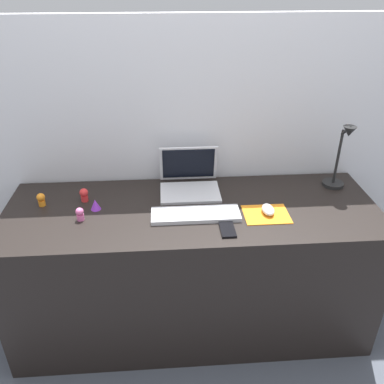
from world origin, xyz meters
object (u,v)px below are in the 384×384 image
(cell_phone, at_px, (227,229))
(toy_figurine_orange, at_px, (41,199))
(laptop, at_px, (189,179))
(mouse, at_px, (268,210))
(keyboard, at_px, (196,215))
(toy_figurine_pink, at_px, (80,214))
(toy_figurine_red, at_px, (84,194))
(toy_figurine_purple, at_px, (95,204))
(desk_lamp, at_px, (340,159))

(cell_phone, relative_size, toy_figurine_orange, 1.95)
(laptop, distance_m, mouse, 0.44)
(keyboard, xyz_separation_m, toy_figurine_pink, (-0.53, 0.01, 0.02))
(cell_phone, bearing_deg, toy_figurine_pink, 168.17)
(keyboard, relative_size, toy_figurine_red, 6.04)
(keyboard, distance_m, mouse, 0.34)
(mouse, bearing_deg, toy_figurine_pink, 179.38)
(toy_figurine_pink, bearing_deg, cell_phone, -11.09)
(cell_phone, distance_m, toy_figurine_pink, 0.67)
(mouse, relative_size, toy_figurine_red, 1.42)
(cell_phone, distance_m, toy_figurine_purple, 0.64)
(desk_lamp, distance_m, toy_figurine_red, 1.29)
(toy_figurine_purple, bearing_deg, toy_figurine_pink, -123.26)
(desk_lamp, xyz_separation_m, toy_figurine_red, (-1.28, -0.04, -0.13))
(mouse, distance_m, toy_figurine_purple, 0.81)
(keyboard, height_order, mouse, mouse)
(mouse, bearing_deg, laptop, 142.72)
(toy_figurine_red, bearing_deg, desk_lamp, 1.86)
(mouse, bearing_deg, toy_figurine_purple, 173.21)
(cell_phone, xyz_separation_m, toy_figurine_orange, (-0.86, 0.27, 0.03))
(mouse, relative_size, cell_phone, 0.75)
(mouse, xyz_separation_m, toy_figurine_orange, (-1.07, 0.15, 0.01))
(laptop, relative_size, cell_phone, 2.34)
(toy_figurine_orange, bearing_deg, cell_phone, -17.37)
(toy_figurine_red, bearing_deg, toy_figurine_orange, -171.81)
(toy_figurine_red, distance_m, toy_figurine_purple, 0.11)
(laptop, xyz_separation_m, cell_phone, (0.14, -0.39, -0.05))
(desk_lamp, height_order, toy_figurine_red, desk_lamp)
(keyboard, relative_size, toy_figurine_pink, 6.59)
(toy_figurine_purple, bearing_deg, keyboard, -11.66)
(keyboard, height_order, toy_figurine_orange, toy_figurine_orange)
(toy_figurine_pink, height_order, toy_figurine_orange, toy_figurine_orange)
(keyboard, xyz_separation_m, mouse, (0.34, 0.00, 0.01))
(toy_figurine_pink, bearing_deg, toy_figurine_orange, 145.67)
(cell_phone, distance_m, desk_lamp, 0.72)
(laptop, height_order, toy_figurine_purple, laptop)
(mouse, bearing_deg, toy_figurine_orange, 172.00)
(toy_figurine_red, relative_size, toy_figurine_purple, 1.28)
(laptop, bearing_deg, toy_figurine_orange, -170.81)
(laptop, xyz_separation_m, toy_figurine_red, (-0.52, -0.09, -0.02))
(toy_figurine_pink, xyz_separation_m, toy_figurine_orange, (-0.21, 0.14, 0.00))
(laptop, height_order, desk_lamp, desk_lamp)
(laptop, distance_m, toy_figurine_orange, 0.73)
(mouse, bearing_deg, keyboard, -179.90)
(laptop, xyz_separation_m, toy_figurine_purple, (-0.46, -0.17, -0.03))
(cell_phone, xyz_separation_m, desk_lamp, (0.62, 0.34, 0.16))
(toy_figurine_orange, bearing_deg, toy_figurine_pink, -34.33)
(cell_phone, bearing_deg, laptop, 109.47)
(mouse, xyz_separation_m, cell_phone, (-0.21, -0.12, -0.02))
(keyboard, distance_m, toy_figurine_orange, 0.75)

